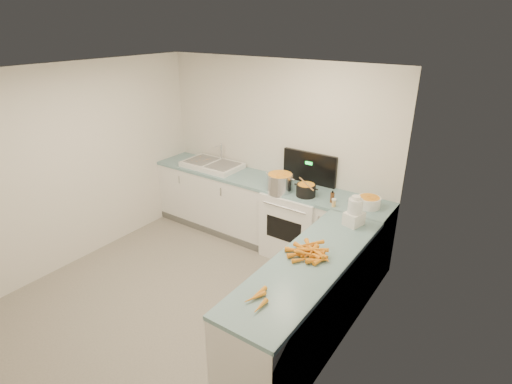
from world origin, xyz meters
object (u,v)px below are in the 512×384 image
Objects in this scene: black_pot at (306,191)px; spice_jar at (334,203)px; sink at (212,165)px; mixing_bowl at (369,202)px; food_processor at (355,213)px; extract_bottle at (332,198)px; stove at (297,222)px; steel_pot at (280,183)px.

black_pot reaches higher than spice_jar.
mixing_bowl is at bearing -0.13° from sink.
food_processor is at bearing -12.19° from sink.
spice_jar is (0.07, -0.10, -0.02)m from extract_bottle.
sink reaches higher than extract_bottle.
food_processor is at bearing -27.87° from stove.
mixing_bowl is 0.80× the size of food_processor.
black_pot is 0.76m from mixing_bowl.
spice_jar is at bearing 141.08° from food_processor.
sink is 2.60× the size of food_processor.
steel_pot is 0.70m from extract_bottle.
sink is 2.38m from mixing_bowl.
sink is at bearing 171.85° from steel_pot.
stove is at bearing 160.28° from spice_jar.
black_pot is 0.87m from food_processor.
sink reaches higher than mixing_bowl.
steel_pot is 1.00× the size of food_processor.
stove is 11.12× the size of extract_bottle.
stove is at bearing 144.92° from black_pot.
stove reaches higher than extract_bottle.
food_processor is (0.02, -0.51, 0.08)m from mixing_bowl.
spice_jar is (-0.34, -0.22, -0.02)m from mixing_bowl.
food_processor is (2.40, -0.52, 0.10)m from sink.
sink is 2.59× the size of steel_pot.
sink reaches higher than black_pot.
mixing_bowl is (1.10, 0.18, -0.04)m from steel_pot.
food_processor is (0.43, -0.39, 0.08)m from extract_bottle.
steel_pot reaches higher than extract_bottle.
extract_bottle is 0.58m from food_processor.
steel_pot is at bearing -135.69° from stove.
sink is 1.98m from extract_bottle.
steel_pot is 0.35m from black_pot.
steel_pot reaches higher than mixing_bowl.
steel_pot is 1.25× the size of mixing_bowl.
mixing_bowl is at bearing 92.67° from food_processor.
spice_jar is (0.59, -0.21, 0.51)m from stove.
stove is 0.75m from extract_bottle.
steel_pot reaches higher than black_pot.
stove is at bearing 44.31° from steel_pot.
steel_pot is at bearing 163.36° from food_processor.
sink is 2.05m from spice_jar.
sink is at bearing 175.09° from black_pot.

